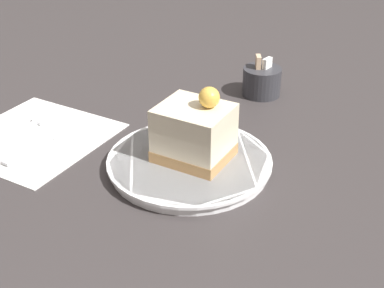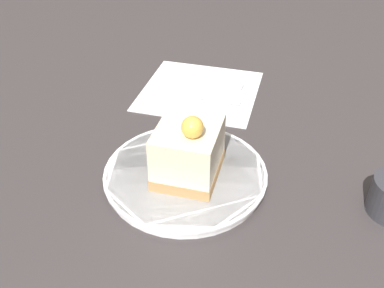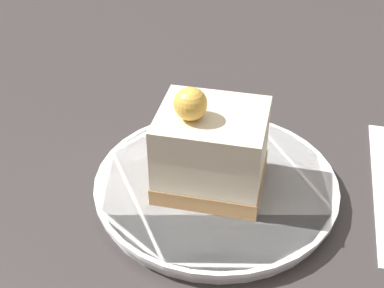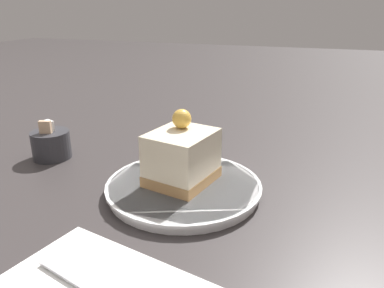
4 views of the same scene
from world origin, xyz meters
name	(u,v)px [view 4 (image 4 of 4)]	position (x,y,z in m)	size (l,w,h in m)	color
ground_plane	(167,184)	(0.00, 0.00, 0.00)	(4.00, 4.00, 0.00)	#383333
plate	(184,187)	(-0.02, -0.03, 0.01)	(0.23, 0.23, 0.02)	white
cake_slice	(182,156)	(-0.01, -0.03, 0.06)	(0.11, 0.10, 0.10)	#9E7547
sugar_bowl	(51,144)	(0.03, 0.24, 0.03)	(0.07, 0.07, 0.07)	#333338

